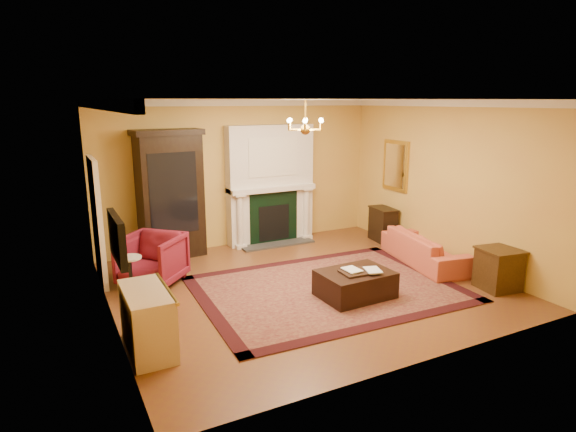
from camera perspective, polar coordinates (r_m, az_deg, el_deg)
floor at (r=8.09m, az=1.90°, el=-8.23°), size 6.00×5.50×0.02m
ceiling at (r=7.51m, az=2.09°, el=13.70°), size 6.00×5.50×0.02m
wall_back at (r=10.12m, az=-5.64°, el=5.02°), size 6.00×0.02×3.00m
wall_front at (r=5.48m, az=16.15°, el=-2.76°), size 6.00×0.02×3.00m
wall_left at (r=6.76m, az=-20.93°, el=-0.08°), size 0.02×5.50×3.00m
wall_right at (r=9.47m, az=18.17°, el=3.82°), size 0.02×5.50×3.00m
fireplace at (r=10.23m, az=-2.08°, el=3.44°), size 1.90×0.70×2.50m
crown_molding at (r=8.36m, az=-1.19°, el=13.21°), size 6.00×5.50×0.12m
doorway at (r=8.52m, az=-21.63°, el=-0.62°), size 0.08×1.05×2.10m
tv_panel at (r=6.22m, az=-19.59°, el=-2.52°), size 0.09×0.95×0.58m
gilt_mirror at (r=10.44m, az=12.63°, el=5.85°), size 0.06×0.76×1.05m
chandelier at (r=7.52m, az=2.06°, el=10.64°), size 0.63×0.55×0.53m
oriental_rug at (r=7.93m, az=4.64°, el=-8.58°), size 4.20×3.21×0.02m
china_cabinet at (r=9.47m, az=-13.75°, el=2.14°), size 1.23×0.65×2.36m
wingback_armchair at (r=8.28m, az=-15.85°, el=-4.71°), size 1.24×1.24×0.93m
pedestal_table at (r=7.85m, az=-18.15°, el=-6.55°), size 0.37×0.37×0.66m
commode at (r=6.20m, az=-16.33°, el=-11.81°), size 0.50×1.05×0.78m
coral_sofa at (r=9.33m, az=15.98°, el=-3.17°), size 0.93×2.07×0.78m
end_table at (r=8.52m, az=23.68°, el=-5.88°), size 0.63×0.63×0.64m
console_table at (r=10.64m, az=11.17°, el=-1.06°), size 0.44×0.68×0.71m
leather_ottoman at (r=7.60m, az=7.95°, el=-7.96°), size 1.11×0.83×0.41m
ottoman_tray at (r=7.45m, az=8.06°, el=-6.62°), size 0.47×0.37×0.03m
book_a at (r=7.35m, az=6.93°, el=-5.52°), size 0.22×0.04×0.30m
book_b at (r=7.42m, az=9.25°, el=-5.38°), size 0.22×0.09×0.31m
topiary_left at (r=9.93m, az=-5.00°, el=4.63°), size 0.16×0.16×0.42m
topiary_right at (r=10.44m, az=1.25°, el=5.16°), size 0.16×0.16×0.43m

